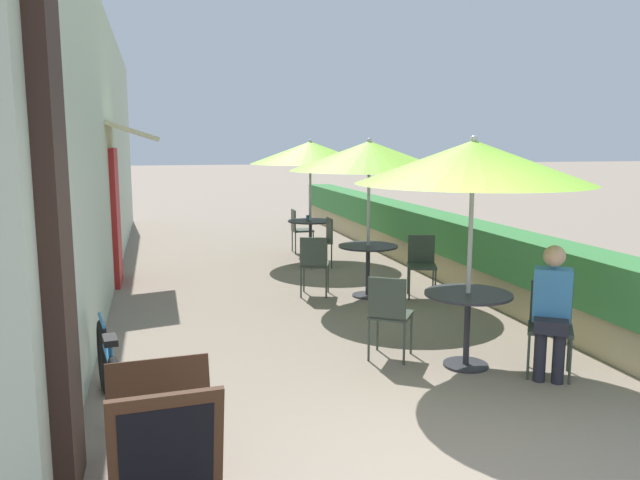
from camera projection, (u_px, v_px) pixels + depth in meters
name	position (u px, v px, depth m)	size (l,w,h in m)	color
cafe_facade_wall	(105.00, 148.00, 10.03)	(0.98, 14.84, 4.20)	#B2C1AD
planter_hedge	(408.00, 232.00, 11.63)	(0.60, 13.84, 1.01)	tan
patio_table_near	(468.00, 311.00, 6.07)	(0.84, 0.84, 0.74)	#28282D
patio_umbrella_near	(473.00, 162.00, 5.85)	(2.23, 2.23, 2.25)	#B7B7BC
cafe_chair_near_left	(550.00, 320.00, 5.90)	(0.56, 0.56, 0.87)	#384238
seated_patron_near_left	(552.00, 306.00, 5.77)	(0.49, 0.51, 1.25)	#23232D
cafe_chair_near_right	(389.00, 310.00, 6.25)	(0.56, 0.56, 0.87)	#384238
patio_table_mid	(368.00, 258.00, 8.87)	(0.84, 0.84, 0.74)	#28282D
patio_umbrella_mid	(369.00, 156.00, 8.65)	(2.23, 2.23, 2.25)	#B7B7BC
cafe_chair_mid_left	(314.00, 261.00, 8.87)	(0.51, 0.51, 0.87)	#384238
cafe_chair_mid_right	(422.00, 261.00, 8.89)	(0.51, 0.51, 0.87)	#384238
patio_table_far	(310.00, 230.00, 11.71)	(0.84, 0.84, 0.74)	#28282D
patio_umbrella_far	(310.00, 153.00, 11.49)	(2.23, 2.23, 2.25)	#B7B7BC
cafe_chair_far_left	(323.00, 238.00, 11.00)	(0.41, 0.41, 0.87)	#384238
cafe_chair_far_right	(299.00, 227.00, 12.43)	(0.41, 0.41, 0.87)	#384238
coffee_cup_far	(308.00, 218.00, 11.75)	(0.07, 0.07, 0.09)	teal
bicycle_leaning	(109.00, 374.00, 5.01)	(0.33, 1.67, 0.73)	black
menu_board	(164.00, 444.00, 3.69)	(0.68, 0.67, 0.85)	#422819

